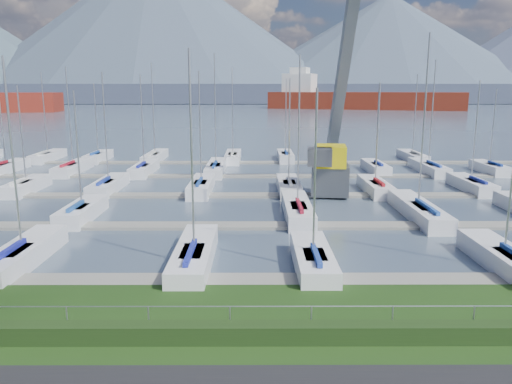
{
  "coord_description": "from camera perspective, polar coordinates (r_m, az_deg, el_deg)",
  "views": [
    {
      "loc": [
        -0.08,
        -17.04,
        9.02
      ],
      "look_at": [
        0.0,
        12.0,
        3.0
      ],
      "focal_mm": 35.0,
      "sensor_mm": 36.0,
      "label": 1
    }
  ],
  "objects": [
    {
      "name": "path",
      "position": [
        16.68,
        0.16,
        -20.98
      ],
      "size": [
        160.0,
        2.0,
        0.04
      ],
      "primitive_type": "cube",
      "color": "black",
      "rests_on": "grass"
    },
    {
      "name": "water",
      "position": [
        277.2,
        -0.15,
        9.77
      ],
      "size": [
        800.0,
        540.0,
        0.2
      ],
      "primitive_type": "cube",
      "color": "#475668"
    },
    {
      "name": "hedge",
      "position": [
        18.76,
        0.11,
        -15.81
      ],
      "size": [
        80.0,
        0.7,
        0.7
      ],
      "primitive_type": "cube",
      "color": "#1F3513",
      "rests_on": "grass"
    },
    {
      "name": "fence",
      "position": [
        18.75,
        0.11,
        -12.94
      ],
      "size": [
        80.0,
        0.04,
        0.04
      ],
      "primitive_type": "cylinder",
      "rotation": [
        0.0,
        1.57,
        0.0
      ],
      "color": "gray",
      "rests_on": "grass"
    },
    {
      "name": "foothill",
      "position": [
        347.05,
        -0.16,
        11.22
      ],
      "size": [
        900.0,
        80.0,
        12.0
      ],
      "primitive_type": "cube",
      "color": "#3E455A",
      "rests_on": "water"
    },
    {
      "name": "mountains",
      "position": [
        423.41,
        0.88,
        16.82
      ],
      "size": [
        1190.0,
        360.0,
        115.0
      ],
      "color": "#3D4D59",
      "rests_on": "water"
    },
    {
      "name": "docks",
      "position": [
        44.02,
        -0.05,
        -0.4
      ],
      "size": [
        90.0,
        41.6,
        0.25
      ],
      "color": "gray",
      "rests_on": "water"
    },
    {
      "name": "crane",
      "position": [
        45.04,
        8.94,
        6.87
      ],
      "size": [
        4.91,
        13.34,
        22.35
      ],
      "rotation": [
        0.0,
        0.0,
        -0.13
      ],
      "color": "#505357",
      "rests_on": "water"
    },
    {
      "name": "cargo_ship_mid",
      "position": [
        240.95,
        11.23,
        10.22
      ],
      "size": [
        89.45,
        46.27,
        21.5
      ],
      "rotation": [
        0.0,
        0.0,
        -0.34
      ],
      "color": "maroon",
      "rests_on": "water"
    },
    {
      "name": "sailboat_fleet",
      "position": [
        45.63,
        -0.95,
        7.19
      ],
      "size": [
        74.15,
        49.93,
        13.38
      ],
      "color": "#1B3D97",
      "rests_on": "water"
    }
  ]
}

